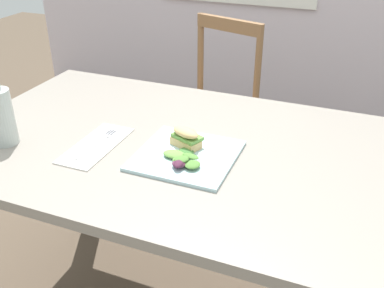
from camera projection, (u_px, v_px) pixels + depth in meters
The scene contains 8 objects.
dining_table at pixel (165, 177), 1.35m from camera, with size 1.25×0.82×0.74m.
chair_wooden_far at pixel (210, 110), 2.17m from camera, with size 0.50×0.50×0.87m.
plate_lunch at pixel (187, 155), 1.20m from camera, with size 0.26×0.26×0.01m, color silver.
sandwich_half_front at pixel (186, 137), 1.23m from camera, with size 0.10×0.08×0.06m.
salad_mixed_greens at pixel (181, 158), 1.16m from camera, with size 0.12×0.12×0.02m.
napkin_folded at pixel (96, 145), 1.26m from camera, with size 0.11×0.26×0.00m, color silver.
fork_on_napkin at pixel (100, 142), 1.27m from camera, with size 0.03×0.19×0.00m.
bottle_cold_brew at pixel (2, 119), 1.24m from camera, with size 0.07×0.07×0.21m.
Camera 1 is at (0.54, -0.94, 1.35)m, focal length 41.35 mm.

